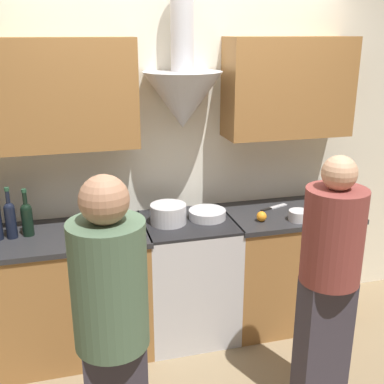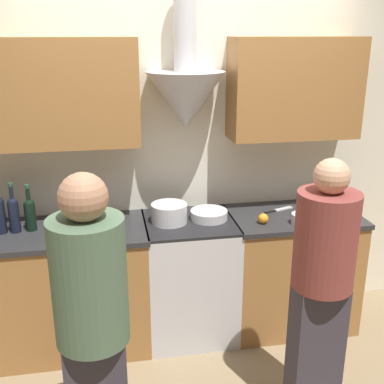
{
  "view_description": "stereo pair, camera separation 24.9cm",
  "coord_description": "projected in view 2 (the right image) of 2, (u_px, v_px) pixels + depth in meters",
  "views": [
    {
      "loc": [
        -0.79,
        -2.76,
        2.19
      ],
      "look_at": [
        0.0,
        0.21,
        1.15
      ],
      "focal_mm": 45.0,
      "sensor_mm": 36.0,
      "label": 1
    },
    {
      "loc": [
        -0.55,
        -2.81,
        2.19
      ],
      "look_at": [
        0.0,
        0.21,
        1.15
      ],
      "focal_mm": 45.0,
      "sensor_mm": 36.0,
      "label": 2
    }
  ],
  "objects": [
    {
      "name": "saucepan",
      "position": [
        302.0,
        219.0,
        3.35
      ],
      "size": [
        0.14,
        0.14,
        0.07
      ],
      "color": "silver",
      "rests_on": "counter_right"
    },
    {
      "name": "wine_bottle_3",
      "position": [
        14.0,
        213.0,
        3.18
      ],
      "size": [
        0.07,
        0.07,
        0.34
      ],
      "color": "black",
      "rests_on": "counter_left"
    },
    {
      "name": "orange_fruit",
      "position": [
        263.0,
        219.0,
        3.36
      ],
      "size": [
        0.07,
        0.07,
        0.07
      ],
      "color": "orange",
      "rests_on": "counter_right"
    },
    {
      "name": "counter_left",
      "position": [
        60.0,
        289.0,
        3.4
      ],
      "size": [
        1.24,
        0.62,
        0.9
      ],
      "color": "#9E6B38",
      "rests_on": "ground_plane"
    },
    {
      "name": "stock_pot",
      "position": [
        169.0,
        213.0,
        3.37
      ],
      "size": [
        0.25,
        0.25,
        0.14
      ],
      "color": "silver",
      "rests_on": "stove_range"
    },
    {
      "name": "ground_plane",
      "position": [
        197.0,
        355.0,
        3.41
      ],
      "size": [
        12.0,
        12.0,
        0.0
      ],
      "primitive_type": "plane",
      "color": "#847051"
    },
    {
      "name": "wall_back",
      "position": [
        176.0,
        137.0,
        3.48
      ],
      "size": [
        8.4,
        0.55,
        2.6
      ],
      "color": "silver",
      "rests_on": "ground_plane"
    },
    {
      "name": "person_foreground_left",
      "position": [
        93.0,
        324.0,
        2.23
      ],
      "size": [
        0.34,
        0.34,
        1.63
      ],
      "color": "#38333D",
      "rests_on": "ground_plane"
    },
    {
      "name": "wine_bottle_4",
      "position": [
        30.0,
        212.0,
        3.22
      ],
      "size": [
        0.07,
        0.07,
        0.32
      ],
      "color": "black",
      "rests_on": "counter_left"
    },
    {
      "name": "counter_right",
      "position": [
        290.0,
        269.0,
        3.69
      ],
      "size": [
        0.95,
        0.62,
        0.9
      ],
      "color": "#9E6B38",
      "rests_on": "ground_plane"
    },
    {
      "name": "person_foreground_right",
      "position": [
        321.0,
        284.0,
        2.63
      ],
      "size": [
        0.33,
        0.33,
        1.58
      ],
      "color": "#38333D",
      "rests_on": "ground_plane"
    },
    {
      "name": "chefs_knife",
      "position": [
        279.0,
        210.0,
        3.61
      ],
      "size": [
        0.25,
        0.11,
        0.01
      ],
      "rotation": [
        0.0,
        0.0,
        0.35
      ],
      "color": "silver",
      "rests_on": "counter_right"
    },
    {
      "name": "stove_range",
      "position": [
        190.0,
        277.0,
        3.55
      ],
      "size": [
        0.64,
        0.6,
        0.9
      ],
      "color": "silver",
      "rests_on": "ground_plane"
    },
    {
      "name": "mixing_bowl",
      "position": [
        209.0,
        215.0,
        3.44
      ],
      "size": [
        0.27,
        0.27,
        0.06
      ],
      "color": "silver",
      "rests_on": "stove_range"
    }
  ]
}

